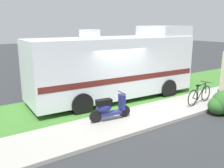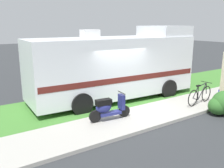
# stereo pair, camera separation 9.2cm
# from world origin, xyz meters

# --- Properties ---
(ground_plane) EXTENTS (80.00, 80.00, 0.00)m
(ground_plane) POSITION_xyz_m (0.00, 0.00, 0.00)
(ground_plane) COLOR #2D3033
(sidewalk) EXTENTS (24.00, 2.00, 0.12)m
(sidewalk) POSITION_xyz_m (0.00, -1.20, 0.06)
(sidewalk) COLOR #9E9B93
(sidewalk) RESTS_ON ground
(grass_strip) EXTENTS (24.00, 3.40, 0.08)m
(grass_strip) POSITION_xyz_m (0.00, 1.50, 0.04)
(grass_strip) COLOR #3D752D
(grass_strip) RESTS_ON ground
(motorhome_rv) EXTENTS (7.93, 2.85, 3.41)m
(motorhome_rv) POSITION_xyz_m (0.53, 1.46, 1.62)
(motorhome_rv) COLOR silver
(motorhome_rv) RESTS_ON ground
(scooter) EXTENTS (1.62, 0.52, 0.97)m
(scooter) POSITION_xyz_m (-1.37, -0.84, 0.58)
(scooter) COLOR black
(scooter) RESTS_ON ground
(bicycle) EXTENTS (1.77, 0.52, 0.91)m
(bicycle) POSITION_xyz_m (2.92, -1.50, 0.51)
(bicycle) COLOR black
(bicycle) RESTS_ON ground
(pickup_truck_near) EXTENTS (5.30, 2.30, 1.88)m
(pickup_truck_near) POSITION_xyz_m (4.10, 5.90, 0.99)
(pickup_truck_near) COLOR maroon
(pickup_truck_near) RESTS_ON ground
(bottle_green) EXTENTS (0.06, 0.06, 0.26)m
(bottle_green) POSITION_xyz_m (5.01, -1.07, 0.23)
(bottle_green) COLOR navy
(bottle_green) RESTS_ON ground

